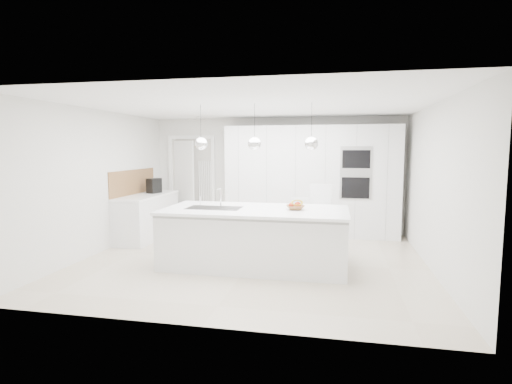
% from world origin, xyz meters
% --- Properties ---
extents(floor, '(5.50, 5.50, 0.00)m').
position_xyz_m(floor, '(0.00, 0.00, 0.00)').
color(floor, beige).
rests_on(floor, ground).
extents(wall_back, '(5.50, 0.00, 5.50)m').
position_xyz_m(wall_back, '(0.00, 2.50, 1.25)').
color(wall_back, silver).
rests_on(wall_back, ground).
extents(wall_left, '(0.00, 5.00, 5.00)m').
position_xyz_m(wall_left, '(-2.75, 0.00, 1.25)').
color(wall_left, silver).
rests_on(wall_left, ground).
extents(ceiling, '(5.50, 5.50, 0.00)m').
position_xyz_m(ceiling, '(0.00, 0.00, 2.50)').
color(ceiling, white).
rests_on(ceiling, wall_back).
extents(tall_cabinets, '(3.60, 0.60, 2.30)m').
position_xyz_m(tall_cabinets, '(0.80, 2.20, 1.15)').
color(tall_cabinets, white).
rests_on(tall_cabinets, floor).
extents(oven_stack, '(0.62, 0.04, 1.05)m').
position_xyz_m(oven_stack, '(1.70, 1.89, 1.35)').
color(oven_stack, '#A5A5A8').
rests_on(oven_stack, tall_cabinets).
extents(doorway_frame, '(1.11, 0.08, 2.13)m').
position_xyz_m(doorway_frame, '(-1.95, 2.47, 1.02)').
color(doorway_frame, white).
rests_on(doorway_frame, floor).
extents(hallway_door, '(0.76, 0.38, 2.00)m').
position_xyz_m(hallway_door, '(-2.20, 2.42, 1.00)').
color(hallway_door, white).
rests_on(hallway_door, floor).
extents(radiator, '(0.32, 0.04, 1.40)m').
position_xyz_m(radiator, '(-1.63, 2.46, 0.85)').
color(radiator, white).
rests_on(radiator, floor).
extents(left_base_cabinets, '(0.60, 1.80, 0.86)m').
position_xyz_m(left_base_cabinets, '(-2.45, 1.20, 0.43)').
color(left_base_cabinets, white).
rests_on(left_base_cabinets, floor).
extents(left_worktop, '(0.62, 1.82, 0.04)m').
position_xyz_m(left_worktop, '(-2.45, 1.20, 0.88)').
color(left_worktop, white).
rests_on(left_worktop, left_base_cabinets).
extents(oak_backsplash, '(0.02, 1.80, 0.50)m').
position_xyz_m(oak_backsplash, '(-2.74, 1.20, 1.15)').
color(oak_backsplash, olive).
rests_on(oak_backsplash, wall_left).
extents(island_base, '(2.80, 1.20, 0.86)m').
position_xyz_m(island_base, '(0.10, -0.30, 0.43)').
color(island_base, white).
rests_on(island_base, floor).
extents(island_worktop, '(2.84, 1.40, 0.04)m').
position_xyz_m(island_worktop, '(0.10, -0.25, 0.88)').
color(island_worktop, white).
rests_on(island_worktop, island_base).
extents(island_sink, '(0.84, 0.44, 0.18)m').
position_xyz_m(island_sink, '(-0.55, -0.30, 0.82)').
color(island_sink, '#3F3F42').
rests_on(island_sink, island_worktop).
extents(island_tap, '(0.02, 0.02, 0.30)m').
position_xyz_m(island_tap, '(-0.50, -0.10, 1.05)').
color(island_tap, white).
rests_on(island_tap, island_worktop).
extents(pendant_left, '(0.20, 0.20, 0.20)m').
position_xyz_m(pendant_left, '(-0.75, -0.30, 1.90)').
color(pendant_left, white).
rests_on(pendant_left, ceiling).
extents(pendant_mid, '(0.20, 0.20, 0.20)m').
position_xyz_m(pendant_mid, '(0.10, -0.30, 1.90)').
color(pendant_mid, white).
rests_on(pendant_mid, ceiling).
extents(pendant_right, '(0.20, 0.20, 0.20)m').
position_xyz_m(pendant_right, '(0.95, -0.30, 1.90)').
color(pendant_right, white).
rests_on(pendant_right, ceiling).
extents(fruit_bowl, '(0.34, 0.34, 0.07)m').
position_xyz_m(fruit_bowl, '(0.72, -0.23, 0.93)').
color(fruit_bowl, olive).
rests_on(fruit_bowl, island_worktop).
extents(espresso_machine, '(0.26, 0.33, 0.31)m').
position_xyz_m(espresso_machine, '(-2.43, 1.50, 1.05)').
color(espresso_machine, black).
rests_on(espresso_machine, left_worktop).
extents(bar_stool_left, '(0.37, 0.48, 0.96)m').
position_xyz_m(bar_stool_left, '(0.71, 0.61, 0.48)').
color(bar_stool_left, white).
rests_on(bar_stool_left, floor).
extents(bar_stool_right, '(0.42, 0.56, 1.20)m').
position_xyz_m(bar_stool_right, '(1.06, 0.67, 0.60)').
color(bar_stool_right, white).
rests_on(bar_stool_right, floor).
extents(apple_a, '(0.09, 0.09, 0.09)m').
position_xyz_m(apple_a, '(0.75, -0.19, 0.97)').
color(apple_a, '#BA3218').
rests_on(apple_a, fruit_bowl).
extents(apple_b, '(0.07, 0.07, 0.07)m').
position_xyz_m(apple_b, '(0.74, -0.18, 0.97)').
color(apple_b, '#BA3218').
rests_on(apple_b, fruit_bowl).
extents(apple_c, '(0.08, 0.08, 0.08)m').
position_xyz_m(apple_c, '(0.66, -0.23, 0.97)').
color(apple_c, '#BA3218').
rests_on(apple_c, fruit_bowl).
extents(apple_extra_3, '(0.08, 0.08, 0.08)m').
position_xyz_m(apple_extra_3, '(0.76, -0.18, 0.97)').
color(apple_extra_3, '#BA3218').
rests_on(apple_extra_3, fruit_bowl).
extents(banana_bunch, '(0.21, 0.16, 0.19)m').
position_xyz_m(banana_bunch, '(0.74, -0.21, 1.01)').
color(banana_bunch, gold).
rests_on(banana_bunch, fruit_bowl).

